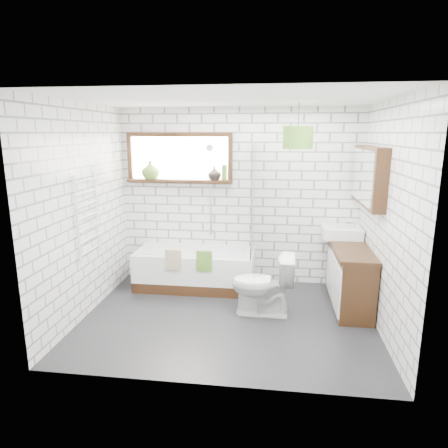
# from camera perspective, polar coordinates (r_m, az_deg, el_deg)

# --- Properties ---
(floor) EXTENTS (3.40, 2.60, 0.01)m
(floor) POSITION_cam_1_polar(r_m,az_deg,el_deg) (4.88, 0.51, -13.34)
(floor) COLOR black
(floor) RESTS_ON ground
(ceiling) EXTENTS (3.40, 2.60, 0.01)m
(ceiling) POSITION_cam_1_polar(r_m,az_deg,el_deg) (4.39, 0.58, 17.50)
(ceiling) COLOR white
(ceiling) RESTS_ON ground
(wall_back) EXTENTS (3.40, 0.01, 2.50)m
(wall_back) POSITION_cam_1_polar(r_m,az_deg,el_deg) (5.75, 2.11, 3.85)
(wall_back) COLOR white
(wall_back) RESTS_ON ground
(wall_front) EXTENTS (3.40, 0.01, 2.50)m
(wall_front) POSITION_cam_1_polar(r_m,az_deg,el_deg) (3.22, -2.26, -3.43)
(wall_front) COLOR white
(wall_front) RESTS_ON ground
(wall_left) EXTENTS (0.01, 2.60, 2.50)m
(wall_left) POSITION_cam_1_polar(r_m,az_deg,el_deg) (4.97, -19.39, 1.69)
(wall_left) COLOR white
(wall_left) RESTS_ON ground
(wall_right) EXTENTS (0.01, 2.60, 2.50)m
(wall_right) POSITION_cam_1_polar(r_m,az_deg,el_deg) (4.59, 22.17, 0.59)
(wall_right) COLOR white
(wall_right) RESTS_ON ground
(window) EXTENTS (1.52, 0.16, 0.68)m
(window) POSITION_cam_1_polar(r_m,az_deg,el_deg) (5.78, -6.42, 9.32)
(window) COLOR black
(window) RESTS_ON wall_back
(towel_radiator) EXTENTS (0.06, 0.52, 1.00)m
(towel_radiator) POSITION_cam_1_polar(r_m,az_deg,el_deg) (4.96, -18.88, 1.11)
(towel_radiator) COLOR white
(towel_radiator) RESTS_ON wall_left
(mirror_cabinet) EXTENTS (0.16, 1.20, 0.70)m
(mirror_cabinet) POSITION_cam_1_polar(r_m,az_deg,el_deg) (5.09, 19.96, 6.46)
(mirror_cabinet) COLOR black
(mirror_cabinet) RESTS_ON wall_right
(shower_riser) EXTENTS (0.02, 0.02, 1.30)m
(shower_riser) POSITION_cam_1_polar(r_m,az_deg,el_deg) (5.74, -1.92, 4.85)
(shower_riser) COLOR silver
(shower_riser) RESTS_ON wall_back
(bathtub) EXTENTS (1.65, 0.73, 0.53)m
(bathtub) POSITION_cam_1_polar(r_m,az_deg,el_deg) (5.72, -4.10, -6.40)
(bathtub) COLOR white
(bathtub) RESTS_ON floor
(shower_screen) EXTENTS (0.02, 0.72, 1.50)m
(shower_screen) POSITION_cam_1_polar(r_m,az_deg,el_deg) (5.36, 4.18, 3.53)
(shower_screen) COLOR white
(shower_screen) RESTS_ON bathtub
(towel_green) EXTENTS (0.20, 0.05, 0.27)m
(towel_green) POSITION_cam_1_polar(r_m,az_deg,el_deg) (5.26, -2.86, -5.27)
(towel_green) COLOR #4B7A24
(towel_green) RESTS_ON bathtub
(towel_beige) EXTENTS (0.21, 0.05, 0.28)m
(towel_beige) POSITION_cam_1_polar(r_m,az_deg,el_deg) (5.35, -7.24, -5.06)
(towel_beige) COLOR tan
(towel_beige) RESTS_ON bathtub
(vanity) EXTENTS (0.43, 1.34, 0.77)m
(vanity) POSITION_cam_1_polar(r_m,az_deg,el_deg) (5.36, 17.44, -7.00)
(vanity) COLOR black
(vanity) RESTS_ON floor
(basin) EXTENTS (0.51, 0.44, 0.15)m
(basin) POSITION_cam_1_polar(r_m,az_deg,el_deg) (5.62, 16.43, -1.13)
(basin) COLOR white
(basin) RESTS_ON vanity
(tap) EXTENTS (0.03, 0.03, 0.16)m
(tap) POSITION_cam_1_polar(r_m,az_deg,el_deg) (5.64, 18.07, -0.62)
(tap) COLOR silver
(tap) RESTS_ON vanity
(toilet) EXTENTS (0.44, 0.75, 0.75)m
(toilet) POSITION_cam_1_polar(r_m,az_deg,el_deg) (4.86, 5.56, -8.60)
(toilet) COLOR white
(toilet) RESTS_ON floor
(vase_olive) EXTENTS (0.32, 0.32, 0.27)m
(vase_olive) POSITION_cam_1_polar(r_m,az_deg,el_deg) (5.88, -10.47, 7.43)
(vase_olive) COLOR #518027
(vase_olive) RESTS_ON window
(vase_dark) EXTENTS (0.20, 0.20, 0.20)m
(vase_dark) POSITION_cam_1_polar(r_m,az_deg,el_deg) (5.67, -1.40, 7.09)
(vase_dark) COLOR black
(vase_dark) RESTS_ON window
(bottle) EXTENTS (0.08, 0.08, 0.21)m
(bottle) POSITION_cam_1_polar(r_m,az_deg,el_deg) (5.65, 0.03, 7.16)
(bottle) COLOR #518027
(bottle) RESTS_ON window
(pendant) EXTENTS (0.35, 0.35, 0.26)m
(pendant) POSITION_cam_1_polar(r_m,az_deg,el_deg) (4.86, 10.51, 12.07)
(pendant) COLOR #4B7A24
(pendant) RESTS_ON ceiling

